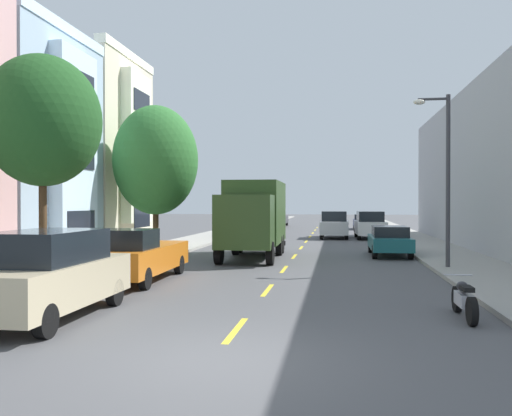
% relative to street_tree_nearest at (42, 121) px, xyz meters
% --- Properties ---
extents(ground_plane, '(160.00, 160.00, 0.00)m').
position_rel_street_tree_nearest_xyz_m(ground_plane, '(6.40, 24.05, -4.89)').
color(ground_plane, '#4C4C4F').
extents(sidewalk_left, '(3.20, 120.00, 0.14)m').
position_rel_street_tree_nearest_xyz_m(sidewalk_left, '(-0.70, 22.05, -4.82)').
color(sidewalk_left, '#99968E').
rests_on(sidewalk_left, ground_plane).
extents(sidewalk_right, '(3.20, 120.00, 0.14)m').
position_rel_street_tree_nearest_xyz_m(sidewalk_right, '(13.50, 22.05, -4.82)').
color(sidewalk_right, '#99968E').
rests_on(sidewalk_right, ground_plane).
extents(lane_centerline_dashes, '(0.14, 47.20, 0.01)m').
position_rel_street_tree_nearest_xyz_m(lane_centerline_dashes, '(6.40, 18.55, -4.89)').
color(lane_centerline_dashes, yellow).
rests_on(lane_centerline_dashes, ground_plane).
extents(townhouse_third_cream, '(11.21, 6.64, 10.46)m').
position_rel_street_tree_nearest_xyz_m(townhouse_third_cream, '(-7.50, 12.75, 0.14)').
color(townhouse_third_cream, beige).
rests_on(townhouse_third_cream, ground_plane).
extents(street_tree_nearest, '(3.34, 3.34, 6.66)m').
position_rel_street_tree_nearest_xyz_m(street_tree_nearest, '(0.00, 0.00, 0.00)').
color(street_tree_nearest, '#47331E').
rests_on(street_tree_nearest, sidewalk_left).
extents(street_tree_second, '(3.96, 3.96, 6.95)m').
position_rel_street_tree_nearest_xyz_m(street_tree_second, '(0.00, 9.86, -0.36)').
color(street_tree_second, '#47331E').
rests_on(street_tree_second, sidewalk_left).
extents(street_lamp, '(1.35, 0.28, 6.44)m').
position_rel_street_tree_nearest_xyz_m(street_lamp, '(12.34, 6.56, -1.00)').
color(street_lamp, '#38383D').
rests_on(street_lamp, sidewalk_right).
extents(delivery_box_truck, '(2.53, 7.39, 3.54)m').
position_rel_street_tree_nearest_xyz_m(delivery_box_truck, '(4.60, 10.30, -2.92)').
color(delivery_box_truck, '#2D471E').
rests_on(delivery_box_truck, ground_plane).
extents(parked_sedan_teal, '(1.81, 4.50, 1.43)m').
position_rel_street_tree_nearest_xyz_m(parked_sedan_teal, '(10.88, 11.98, -4.14)').
color(parked_sedan_teal, '#195B60').
rests_on(parked_sedan_teal, ground_plane).
extents(parked_suv_white, '(2.09, 4.86, 1.93)m').
position_rel_street_tree_nearest_xyz_m(parked_suv_white, '(10.71, 24.59, -3.90)').
color(parked_suv_white, silver).
rests_on(parked_suv_white, ground_plane).
extents(parked_suv_champagne, '(1.99, 4.82, 1.93)m').
position_rel_street_tree_nearest_xyz_m(parked_suv_champagne, '(2.13, -3.52, -3.90)').
color(parked_suv_champagne, tan).
rests_on(parked_suv_champagne, ground_plane).
extents(parked_sedan_forest, '(1.83, 4.51, 1.43)m').
position_rel_street_tree_nearest_xyz_m(parked_sedan_forest, '(2.17, 38.32, -4.14)').
color(parked_sedan_forest, '#194C28').
rests_on(parked_sedan_forest, ground_plane).
extents(parked_hatchback_burgundy, '(1.86, 4.05, 1.50)m').
position_rel_street_tree_nearest_xyz_m(parked_hatchback_burgundy, '(2.04, 31.72, -4.13)').
color(parked_hatchback_burgundy, maroon).
rests_on(parked_hatchback_burgundy, ground_plane).
extents(parked_sedan_navy, '(1.88, 4.53, 1.43)m').
position_rel_street_tree_nearest_xyz_m(parked_sedan_navy, '(10.87, 38.39, -4.14)').
color(parked_sedan_navy, navy).
rests_on(parked_sedan_navy, ground_plane).
extents(parked_pickup_black, '(2.13, 5.35, 1.73)m').
position_rel_street_tree_nearest_xyz_m(parked_pickup_black, '(2.17, 24.30, -4.06)').
color(parked_pickup_black, black).
rests_on(parked_pickup_black, ground_plane).
extents(parked_pickup_charcoal, '(2.05, 5.32, 1.73)m').
position_rel_street_tree_nearest_xyz_m(parked_pickup_charcoal, '(2.02, 43.70, -4.06)').
color(parked_pickup_charcoal, '#333338').
rests_on(parked_pickup_charcoal, ground_plane).
extents(parked_pickup_orange, '(2.07, 5.32, 1.73)m').
position_rel_street_tree_nearest_xyz_m(parked_pickup_orange, '(1.96, 2.17, -4.06)').
color(parked_pickup_orange, orange).
rests_on(parked_pickup_orange, ground_plane).
extents(moving_silver_sedan, '(1.95, 4.80, 1.93)m').
position_rel_street_tree_nearest_xyz_m(moving_silver_sedan, '(8.20, 24.77, -3.90)').
color(moving_silver_sedan, '#B2B5BA').
rests_on(moving_silver_sedan, ground_plane).
extents(parked_motorcycle, '(0.62, 2.05, 0.90)m').
position_rel_street_tree_nearest_xyz_m(parked_motorcycle, '(11.15, -2.14, -4.48)').
color(parked_motorcycle, black).
rests_on(parked_motorcycle, ground_plane).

